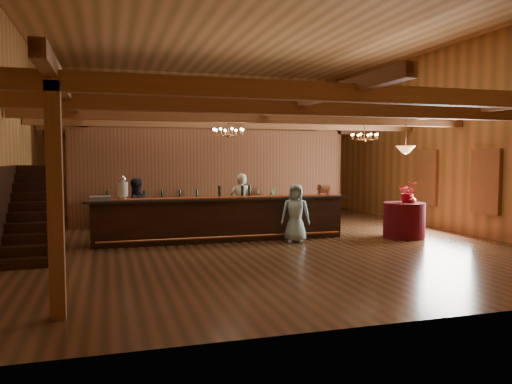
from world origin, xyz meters
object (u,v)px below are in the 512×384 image
object	(u,v)px
chandelier_left	(229,132)
staff_second	(135,209)
backbar_shelf	(154,213)
round_table	(404,220)
beverage_dispenser	(123,188)
pendant_lamp	(405,150)
raffle_drum	(324,189)
tasting_bar	(221,219)
chandelier_right	(364,137)
floor_plant	(268,206)
bartender	(241,204)
guest	(295,213)

from	to	relation	value
chandelier_left	staff_second	world-z (taller)	chandelier_left
backbar_shelf	round_table	size ratio (longest dim) A/B	2.83
beverage_dispenser	pendant_lamp	size ratio (longest dim) A/B	0.67
raffle_drum	pendant_lamp	distance (m)	2.43
tasting_bar	round_table	xyz separation A→B (m)	(4.88, -0.97, -0.10)
beverage_dispenser	chandelier_left	xyz separation A→B (m)	(2.67, -0.17, 1.42)
backbar_shelf	tasting_bar	bearing A→B (deg)	-63.27
backbar_shelf	chandelier_right	bearing A→B (deg)	-20.60
staff_second	backbar_shelf	bearing A→B (deg)	-124.27
floor_plant	pendant_lamp	bearing A→B (deg)	-55.47
pendant_lamp	bartender	distance (m)	4.75
raffle_drum	floor_plant	xyz separation A→B (m)	(-0.65, 2.97, -0.72)
backbar_shelf	round_table	world-z (taller)	round_table
beverage_dispenser	chandelier_left	distance (m)	3.03
round_table	chandelier_left	size ratio (longest dim) A/B	1.39
backbar_shelf	chandelier_left	size ratio (longest dim) A/B	3.94
round_table	floor_plant	bearing A→B (deg)	124.53
round_table	bartender	distance (m)	4.51
tasting_bar	round_table	distance (m)	4.97
pendant_lamp	guest	xyz separation A→B (m)	(-3.09, 0.19, -1.64)
raffle_drum	guest	xyz separation A→B (m)	(-1.10, -0.69, -0.56)
beverage_dispenser	guest	size ratio (longest dim) A/B	0.40
tasting_bar	staff_second	world-z (taller)	staff_second
pendant_lamp	floor_plant	xyz separation A→B (m)	(-2.65, 3.84, -1.81)
raffle_drum	round_table	size ratio (longest dim) A/B	0.31
chandelier_left	backbar_shelf	bearing A→B (deg)	117.75
chandelier_left	round_table	bearing A→B (deg)	-10.63
staff_second	chandelier_right	bearing A→B (deg)	161.58
chandelier_left	staff_second	xyz separation A→B (m)	(-2.35, 0.84, -2.03)
tasting_bar	beverage_dispenser	world-z (taller)	beverage_dispenser
pendant_lamp	bartender	bearing A→B (deg)	156.00
raffle_drum	chandelier_left	distance (m)	3.10
tasting_bar	round_table	world-z (taller)	tasting_bar
raffle_drum	pendant_lamp	size ratio (longest dim) A/B	0.38
chandelier_left	raffle_drum	bearing A→B (deg)	-0.08
chandelier_right	floor_plant	size ratio (longest dim) A/B	0.67
backbar_shelf	guest	bearing A→B (deg)	-48.69
round_table	beverage_dispenser	bearing A→B (deg)	171.88
beverage_dispenser	bartender	size ratio (longest dim) A/B	0.34
tasting_bar	raffle_drum	size ratio (longest dim) A/B	20.21
backbar_shelf	round_table	distance (m)	7.54
bartender	backbar_shelf	bearing A→B (deg)	-24.14
round_table	pendant_lamp	bearing A→B (deg)	180.00
chandelier_left	chandelier_right	xyz separation A→B (m)	(4.36, 0.77, -0.04)
pendant_lamp	bartender	size ratio (longest dim) A/B	0.52
bartender	floor_plant	world-z (taller)	bartender
chandelier_right	bartender	distance (m)	4.24
chandelier_left	pendant_lamp	distance (m)	4.80
round_table	staff_second	distance (m)	7.26
raffle_drum	chandelier_left	xyz separation A→B (m)	(-2.70, 0.00, 1.53)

